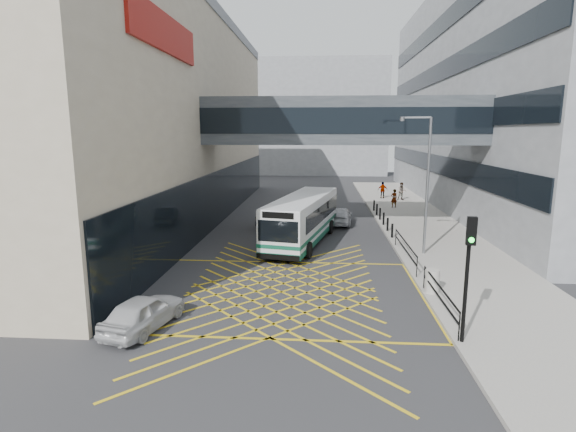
% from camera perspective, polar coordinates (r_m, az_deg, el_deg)
% --- Properties ---
extents(ground, '(120.00, 120.00, 0.00)m').
position_cam_1_polar(ground, '(19.69, -0.85, -9.62)').
color(ground, '#333335').
extents(building_whsmith, '(24.17, 42.00, 16.00)m').
position_cam_1_polar(building_whsmith, '(39.61, -26.07, 11.29)').
color(building_whsmith, '#BCAC92').
rests_on(building_whsmith, ground).
extents(building_right, '(24.09, 44.00, 20.00)m').
position_cam_1_polar(building_right, '(48.05, 32.77, 12.79)').
color(building_right, gray).
rests_on(building_right, ground).
extents(building_far, '(28.00, 16.00, 18.00)m').
position_cam_1_polar(building_far, '(78.52, 1.52, 12.23)').
color(building_far, gray).
rests_on(building_far, ground).
extents(skybridge, '(20.00, 4.10, 3.00)m').
position_cam_1_polar(skybridge, '(30.44, 6.88, 11.85)').
color(skybridge, '#3D4247').
rests_on(skybridge, ground).
extents(pavement, '(6.00, 54.00, 0.16)m').
position_cam_1_polar(pavement, '(34.87, 16.27, -0.93)').
color(pavement, '#A19C93').
rests_on(pavement, ground).
extents(box_junction, '(12.00, 9.00, 0.01)m').
position_cam_1_polar(box_junction, '(19.69, -0.85, -9.61)').
color(box_junction, gold).
rests_on(box_junction, ground).
extents(bus, '(4.50, 10.61, 2.90)m').
position_cam_1_polar(bus, '(27.88, 1.95, -0.25)').
color(bus, silver).
rests_on(bus, ground).
extents(car_white, '(2.48, 4.19, 1.25)m').
position_cam_1_polar(car_white, '(16.83, -17.88, -11.50)').
color(car_white, '#B8B8BA').
rests_on(car_white, ground).
extents(car_dark, '(2.34, 4.28, 1.27)m').
position_cam_1_polar(car_dark, '(33.29, -2.01, -0.07)').
color(car_dark, black).
rests_on(car_dark, ground).
extents(car_silver, '(2.16, 4.32, 1.30)m').
position_cam_1_polar(car_silver, '(33.80, 6.67, 0.05)').
color(car_silver, '#95989E').
rests_on(car_silver, ground).
extents(traffic_light, '(0.31, 0.49, 4.14)m').
position_cam_1_polar(traffic_light, '(15.04, 21.94, -5.44)').
color(traffic_light, black).
rests_on(traffic_light, pavement).
extents(street_lamp, '(1.69, 0.59, 7.46)m').
position_cam_1_polar(street_lamp, '(25.48, 16.96, 4.76)').
color(street_lamp, slate).
rests_on(street_lamp, pavement).
extents(litter_bin, '(0.57, 0.57, 0.99)m').
position_cam_1_polar(litter_bin, '(19.97, 17.85, -7.87)').
color(litter_bin, '#ADA89E').
rests_on(litter_bin, pavement).
extents(kerb_railings, '(0.05, 12.54, 1.00)m').
position_cam_1_polar(kerb_railings, '(21.52, 16.20, -5.82)').
color(kerb_railings, black).
rests_on(kerb_railings, pavement).
extents(bollards, '(0.14, 10.14, 0.90)m').
position_cam_1_polar(bollards, '(34.29, 11.82, -0.02)').
color(bollards, black).
rests_on(bollards, pavement).
extents(pedestrian_a, '(0.76, 0.64, 1.63)m').
position_cam_1_polar(pedestrian_a, '(41.18, 13.31, 2.20)').
color(pedestrian_a, gray).
rests_on(pedestrian_a, pavement).
extents(pedestrian_b, '(0.90, 0.59, 1.74)m').
position_cam_1_polar(pedestrian_b, '(45.78, 14.25, 3.05)').
color(pedestrian_b, gray).
rests_on(pedestrian_b, pavement).
extents(pedestrian_c, '(1.00, 0.51, 1.66)m').
position_cam_1_polar(pedestrian_c, '(46.63, 11.94, 3.24)').
color(pedestrian_c, gray).
rests_on(pedestrian_c, pavement).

